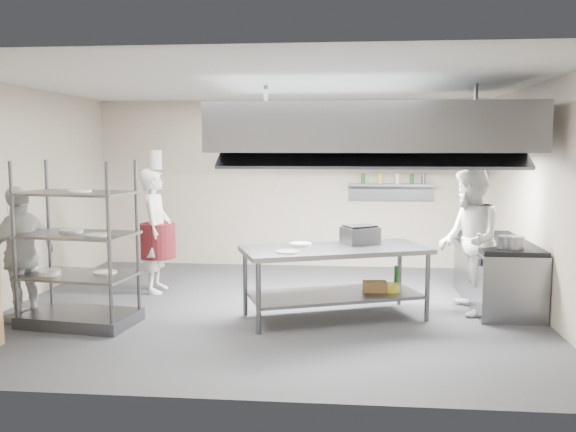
# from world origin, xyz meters

# --- Properties ---
(floor) EXTENTS (7.00, 7.00, 0.00)m
(floor) POSITION_xyz_m (0.00, 0.00, 0.00)
(floor) COLOR #2A2A2C
(floor) RESTS_ON ground
(ceiling) EXTENTS (7.00, 7.00, 0.00)m
(ceiling) POSITION_xyz_m (0.00, 0.00, 3.00)
(ceiling) COLOR silver
(ceiling) RESTS_ON wall_back
(wall_back) EXTENTS (7.00, 0.00, 7.00)m
(wall_back) POSITION_xyz_m (0.00, 3.00, 1.50)
(wall_back) COLOR tan
(wall_back) RESTS_ON ground
(wall_left) EXTENTS (0.00, 6.00, 6.00)m
(wall_left) POSITION_xyz_m (-3.50, 0.00, 1.50)
(wall_left) COLOR tan
(wall_left) RESTS_ON ground
(wall_right) EXTENTS (0.00, 6.00, 6.00)m
(wall_right) POSITION_xyz_m (3.50, 0.00, 1.50)
(wall_right) COLOR tan
(wall_right) RESTS_ON ground
(exhaust_hood) EXTENTS (4.00, 2.50, 0.60)m
(exhaust_hood) POSITION_xyz_m (1.30, 0.40, 2.40)
(exhaust_hood) COLOR slate
(exhaust_hood) RESTS_ON ceiling
(hood_strip_a) EXTENTS (1.60, 0.12, 0.04)m
(hood_strip_a) POSITION_xyz_m (0.40, 0.40, 2.08)
(hood_strip_a) COLOR white
(hood_strip_a) RESTS_ON exhaust_hood
(hood_strip_b) EXTENTS (1.60, 0.12, 0.04)m
(hood_strip_b) POSITION_xyz_m (2.20, 0.40, 2.08)
(hood_strip_b) COLOR white
(hood_strip_b) RESTS_ON exhaust_hood
(wall_shelf) EXTENTS (1.50, 0.28, 0.04)m
(wall_shelf) POSITION_xyz_m (1.80, 2.84, 1.50)
(wall_shelf) COLOR slate
(wall_shelf) RESTS_ON wall_back
(island) EXTENTS (2.51, 1.71, 0.91)m
(island) POSITION_xyz_m (0.88, -0.39, 0.46)
(island) COLOR gray
(island) RESTS_ON floor
(island_worktop) EXTENTS (2.51, 1.71, 0.06)m
(island_worktop) POSITION_xyz_m (0.88, -0.39, 0.88)
(island_worktop) COLOR slate
(island_worktop) RESTS_ON island
(island_undershelf) EXTENTS (2.30, 1.56, 0.04)m
(island_undershelf) POSITION_xyz_m (0.88, -0.39, 0.30)
(island_undershelf) COLOR slate
(island_undershelf) RESTS_ON island
(pass_rack) EXTENTS (1.43, 0.95, 2.01)m
(pass_rack) POSITION_xyz_m (-2.23, -0.97, 1.00)
(pass_rack) COLOR slate
(pass_rack) RESTS_ON floor
(cooking_range) EXTENTS (0.80, 2.00, 0.84)m
(cooking_range) POSITION_xyz_m (3.08, 0.50, 0.42)
(cooking_range) COLOR gray
(cooking_range) RESTS_ON floor
(range_top) EXTENTS (0.78, 1.96, 0.06)m
(range_top) POSITION_xyz_m (3.08, 0.50, 0.87)
(range_top) COLOR black
(range_top) RESTS_ON cooking_range
(chef_head) EXTENTS (0.50, 0.71, 1.85)m
(chef_head) POSITION_xyz_m (-1.81, 0.78, 0.92)
(chef_head) COLOR silver
(chef_head) RESTS_ON floor
(chef_line) EXTENTS (0.73, 0.93, 1.92)m
(chef_line) POSITION_xyz_m (2.60, 0.01, 0.96)
(chef_line) COLOR silver
(chef_line) RESTS_ON floor
(chef_plating) EXTENTS (0.71, 1.07, 1.70)m
(chef_plating) POSITION_xyz_m (-3.00, -0.87, 0.85)
(chef_plating) COLOR silver
(chef_plating) RESTS_ON floor
(griddle) EXTENTS (0.55, 0.51, 0.21)m
(griddle) POSITION_xyz_m (1.19, -0.01, 1.02)
(griddle) COLOR slate
(griddle) RESTS_ON island_worktop
(wicker_basket) EXTENTS (0.31, 0.23, 0.13)m
(wicker_basket) POSITION_xyz_m (1.39, -0.23, 0.39)
(wicker_basket) COLOR olive
(wicker_basket) RESTS_ON island_undershelf
(stockpot) EXTENTS (0.24, 0.24, 0.17)m
(stockpot) POSITION_xyz_m (3.10, -0.25, 0.98)
(stockpot) COLOR gray
(stockpot) RESTS_ON range_top
(plate_stack) EXTENTS (0.28, 0.28, 0.05)m
(plate_stack) POSITION_xyz_m (-2.23, -0.97, 0.64)
(plate_stack) COLOR white
(plate_stack) RESTS_ON pass_rack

